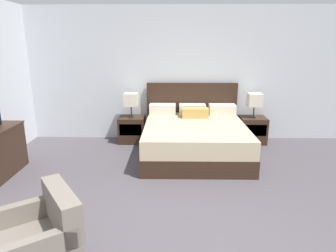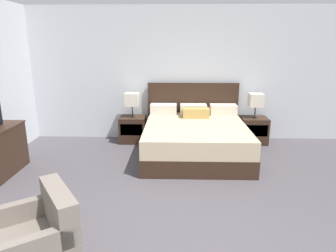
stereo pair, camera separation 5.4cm
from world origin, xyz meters
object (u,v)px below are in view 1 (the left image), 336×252
Objects in this scene: nightstand_left at (132,129)px; table_lamp_right at (255,100)px; bed at (194,137)px; table_lamp_left at (131,100)px; armchair_companion at (37,249)px; nightstand_right at (252,130)px.

nightstand_left is 2.50m from table_lamp_right.
table_lamp_right is (1.21, 0.69, 0.55)m from bed.
nightstand_left is at bearing -90.00° from table_lamp_left.
bed is at bearing 63.12° from armchair_companion.
table_lamp_right reaches higher than nightstand_right.
nightstand_right is at bearing -90.00° from table_lamp_right.
bed is 2.09× the size of armchair_companion.
armchair_companion reaches higher than nightstand_right.
table_lamp_left is 0.50× the size of armchair_companion.
nightstand_left is at bearing 150.34° from bed.
nightstand_left is at bearing 85.29° from armchair_companion.
table_lamp_left is at bearing 85.29° from armchair_companion.
bed is at bearing -29.66° from nightstand_left.
bed is 1.40m from nightstand_left.
bed reaches higher than nightstand_right.
nightstand_left is at bearing -179.97° from table_lamp_right.
bed is 4.17× the size of table_lamp_left.
table_lamp_left is at bearing 179.97° from nightstand_right.
nightstand_left is 2.42m from nightstand_right.
nightstand_left is 1.08× the size of table_lamp_right.
nightstand_left is 1.00× the size of nightstand_right.
nightstand_left is at bearing 180.00° from nightstand_right.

